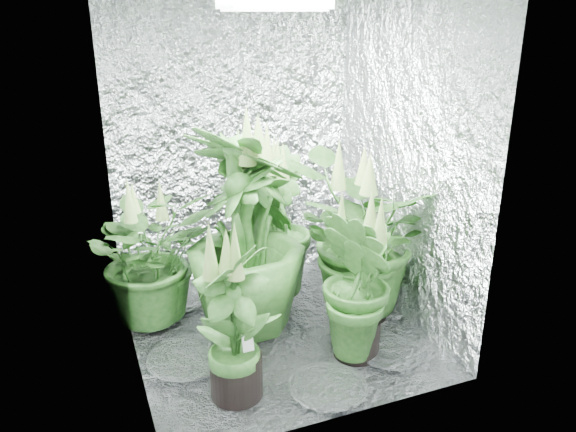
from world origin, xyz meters
The scene contains 12 objects.
ground centered at (0.00, 0.00, 0.00)m, with size 1.60×1.60×0.00m, color silver.
walls centered at (0.00, 0.00, 1.00)m, with size 1.62×1.62×2.00m.
grow_lamp centered at (0.00, 0.00, 1.83)m, with size 0.50×0.30×0.22m.
plant_a centered at (-0.64, 0.40, 0.43)m, with size 0.87×0.87×0.90m.
plant_b centered at (-0.04, 0.34, 0.55)m, with size 0.80×0.80×1.17m.
plant_c centered at (0.16, 0.48, 0.48)m, with size 0.70×0.70×1.03m.
plant_d centered at (-0.14, 0.10, 0.61)m, with size 0.94×0.94×1.31m.
plant_e centered at (0.56, 0.00, 0.51)m, with size 1.22×1.22×1.09m.
plant_f centered at (-0.38, -0.47, 0.41)m, with size 0.60×0.60×0.90m.
plant_g centered at (0.33, -0.37, 0.42)m, with size 0.52×0.52×0.92m.
circulation_fan centered at (0.62, 0.63, 0.13)m, with size 0.15×0.27×0.31m.
plant_label centered at (-0.33, -0.49, 0.30)m, with size 0.06×0.01×0.09m, color white.
Camera 1 is at (-1.00, -2.70, 1.78)m, focal length 35.00 mm.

